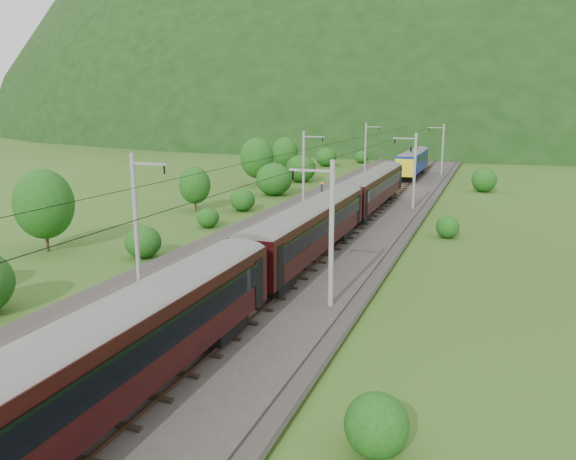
% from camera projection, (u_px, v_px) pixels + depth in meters
% --- Properties ---
extents(ground, '(600.00, 600.00, 0.00)m').
position_uv_depth(ground, '(229.00, 298.00, 33.03)').
color(ground, '#35551A').
rests_on(ground, ground).
extents(railbed, '(14.00, 220.00, 0.30)m').
position_uv_depth(railbed, '(288.00, 254.00, 42.16)').
color(railbed, '#38332D').
rests_on(railbed, ground).
extents(track_left, '(2.40, 220.00, 0.27)m').
position_uv_depth(track_left, '(258.00, 248.00, 42.92)').
color(track_left, brown).
rests_on(track_left, railbed).
extents(track_right, '(2.40, 220.00, 0.27)m').
position_uv_depth(track_right, '(318.00, 254.00, 41.30)').
color(track_right, brown).
rests_on(track_right, railbed).
extents(catenary_left, '(2.54, 192.28, 8.00)m').
position_uv_depth(catenary_left, '(304.00, 165.00, 63.44)').
color(catenary_left, gray).
rests_on(catenary_left, railbed).
extents(catenary_right, '(2.54, 192.28, 8.00)m').
position_uv_depth(catenary_right, '(414.00, 169.00, 59.30)').
color(catenary_right, gray).
rests_on(catenary_right, railbed).
extents(overhead_wires, '(4.83, 198.00, 0.03)m').
position_uv_depth(overhead_wires, '(288.00, 161.00, 40.65)').
color(overhead_wires, black).
rests_on(overhead_wires, ground).
extents(mountain_main, '(504.00, 360.00, 244.00)m').
position_uv_depth(mountain_main, '(467.00, 129.00, 271.21)').
color(mountain_main, black).
rests_on(mountain_main, ground).
extents(mountain_ridge, '(336.00, 280.00, 132.00)m').
position_uv_depth(mountain_ridge, '(268.00, 124.00, 348.38)').
color(mountain_ridge, black).
rests_on(mountain_ridge, ground).
extents(train, '(2.77, 133.39, 4.81)m').
position_uv_depth(train, '(245.00, 259.00, 28.87)').
color(train, black).
rests_on(train, ground).
extents(hazard_post_near, '(0.15, 0.15, 1.43)m').
position_uv_depth(hazard_post_near, '(361.00, 194.00, 65.09)').
color(hazard_post_near, red).
rests_on(hazard_post_near, railbed).
extents(hazard_post_far, '(0.16, 0.16, 1.49)m').
position_uv_depth(hazard_post_far, '(383.00, 181.00, 76.16)').
color(hazard_post_far, red).
rests_on(hazard_post_far, railbed).
extents(signal, '(0.23, 0.23, 2.05)m').
position_uv_depth(signal, '(322.00, 189.00, 65.57)').
color(signal, black).
rests_on(signal, railbed).
extents(vegetation_left, '(11.74, 146.83, 6.77)m').
position_uv_depth(vegetation_left, '(181.00, 193.00, 55.04)').
color(vegetation_left, '#184813').
rests_on(vegetation_left, ground).
extents(vegetation_right, '(4.80, 90.58, 2.86)m').
position_uv_depth(vegetation_right, '(468.00, 218.00, 50.54)').
color(vegetation_right, '#184813').
rests_on(vegetation_right, ground).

